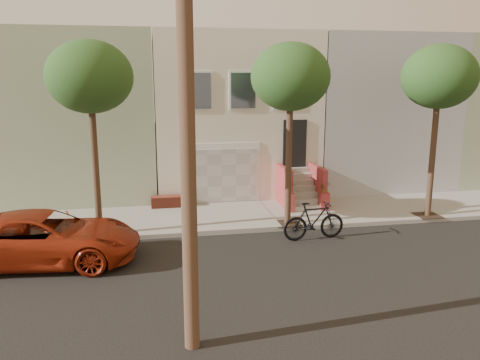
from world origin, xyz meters
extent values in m
plane|color=black|center=(0.00, 0.00, 0.00)|extent=(90.00, 90.00, 0.00)
cube|color=#9C998E|center=(0.00, 5.35, 0.07)|extent=(40.00, 3.70, 0.15)
cube|color=beige|center=(0.00, 11.20, 3.65)|extent=(7.00, 8.00, 7.00)
cube|color=#93A988|center=(-6.80, 11.20, 3.65)|extent=(6.50, 8.00, 7.00)
cube|color=#9B9EA3|center=(6.80, 11.20, 3.65)|extent=(6.50, 8.00, 7.00)
cube|color=#93A988|center=(13.30, 11.20, 3.65)|extent=(6.50, 8.00, 7.00)
cube|color=silver|center=(-0.90, 7.22, 1.40)|extent=(3.20, 0.12, 2.50)
cube|color=#B3B3AE|center=(-0.90, 7.16, 1.30)|extent=(2.90, 0.06, 2.20)
cube|color=#9C998E|center=(-0.90, 5.35, 0.16)|extent=(3.20, 3.70, 0.02)
cube|color=brown|center=(-3.10, 6.90, 0.37)|extent=(1.40, 0.45, 0.44)
cube|color=black|center=(2.20, 7.17, 2.55)|extent=(1.00, 0.06, 2.00)
cube|color=#3F4751|center=(-1.80, 7.17, 4.75)|extent=(1.00, 0.06, 1.40)
cube|color=silver|center=(-1.80, 7.19, 4.75)|extent=(1.15, 0.05, 1.55)
cube|color=#3F4751|center=(0.00, 7.17, 4.75)|extent=(1.00, 0.06, 1.40)
cube|color=silver|center=(0.00, 7.19, 4.75)|extent=(1.15, 0.05, 1.55)
cube|color=#3F4751|center=(1.80, 7.17, 4.75)|extent=(1.00, 0.06, 1.40)
cube|color=silver|center=(1.80, 7.19, 4.75)|extent=(1.15, 0.05, 1.55)
cube|color=#9C998E|center=(2.20, 5.38, 0.25)|extent=(1.20, 0.28, 0.20)
cube|color=#9C998E|center=(2.20, 5.66, 0.45)|extent=(1.20, 0.28, 0.20)
cube|color=#9C998E|center=(2.20, 5.94, 0.65)|extent=(1.20, 0.28, 0.20)
cube|color=#9C998E|center=(2.20, 6.22, 0.85)|extent=(1.20, 0.28, 0.20)
cube|color=#9C998E|center=(2.20, 6.50, 1.05)|extent=(1.20, 0.28, 0.20)
cube|color=#9C998E|center=(2.20, 6.78, 1.25)|extent=(1.20, 0.28, 0.20)
cube|color=#9C998E|center=(2.20, 7.06, 1.45)|extent=(1.20, 0.28, 0.20)
cube|color=#983132|center=(1.50, 6.22, 0.95)|extent=(0.18, 1.96, 1.60)
cube|color=#983132|center=(2.90, 6.22, 0.95)|extent=(0.18, 1.96, 1.60)
cube|color=#983132|center=(1.50, 5.34, 0.50)|extent=(0.35, 0.35, 0.70)
imported|color=#214819|center=(1.50, 5.34, 1.07)|extent=(0.40, 0.35, 0.45)
cube|color=#983132|center=(2.90, 5.34, 0.50)|extent=(0.35, 0.35, 0.70)
imported|color=#214819|center=(2.90, 5.34, 1.07)|extent=(0.41, 0.35, 0.45)
cube|color=#2D2116|center=(-5.50, 3.90, 0.15)|extent=(0.90, 0.90, 0.02)
cylinder|color=#3C261B|center=(-5.50, 3.90, 2.25)|extent=(0.22, 0.22, 4.20)
ellipsoid|color=#214819|center=(-5.50, 3.90, 5.30)|extent=(2.70, 2.57, 2.29)
cube|color=#2D2116|center=(1.00, 3.90, 0.15)|extent=(0.90, 0.90, 0.02)
cylinder|color=#3C261B|center=(1.00, 3.90, 2.25)|extent=(0.22, 0.22, 4.20)
ellipsoid|color=#214819|center=(1.00, 3.90, 5.30)|extent=(2.70, 2.57, 2.29)
cube|color=#2D2116|center=(6.50, 3.90, 0.15)|extent=(0.90, 0.90, 0.02)
cylinder|color=#3C261B|center=(6.50, 3.90, 2.25)|extent=(0.22, 0.22, 4.20)
ellipsoid|color=#214819|center=(6.50, 3.90, 5.30)|extent=(2.70, 2.57, 2.29)
cylinder|color=#4C3323|center=(-3.00, -3.20, 5.00)|extent=(0.30, 0.30, 10.00)
imported|color=maroon|center=(-6.83, 1.96, 0.75)|extent=(5.64, 3.01, 1.51)
imported|color=black|center=(1.51, 2.51, 0.64)|extent=(2.18, 0.78, 1.28)
camera|label=1|loc=(-3.61, -11.88, 5.32)|focal=35.63mm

